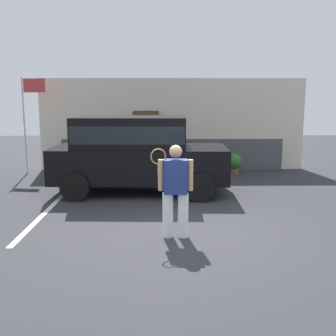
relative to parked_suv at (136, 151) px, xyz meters
name	(u,v)px	position (x,y,z in m)	size (l,w,h in m)	color
ground_plane	(182,234)	(1.06, -3.35, -1.15)	(40.00, 40.00, 0.00)	#2D2D33
parking_stripe_0	(46,212)	(-1.93, -1.85, -1.14)	(0.12, 4.40, 0.01)	silver
house_frontage	(172,127)	(1.05, 3.61, 0.37)	(9.34, 0.40, 3.22)	beige
parked_suv	(136,151)	(0.00, 0.00, 0.00)	(4.66, 2.29, 2.05)	black
tennis_player_man	(175,190)	(0.93, -3.52, -0.25)	(0.77, 0.27, 1.71)	white
potted_plant_by_porch	(234,163)	(3.13, 2.62, -0.76)	(0.53, 0.53, 0.69)	brown
flag_pole	(29,108)	(-3.72, 2.77, 1.07)	(0.80, 0.13, 3.22)	silver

